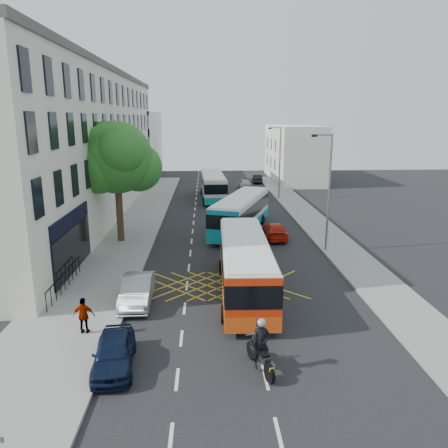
{
  "coord_description": "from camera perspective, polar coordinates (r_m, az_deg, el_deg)",
  "views": [
    {
      "loc": [
        -2.11,
        -16.99,
        9.19
      ],
      "look_at": [
        -0.88,
        11.47,
        2.2
      ],
      "focal_mm": 35.0,
      "sensor_mm": 36.0,
      "label": 1
    }
  ],
  "objects": [
    {
      "name": "parked_car_silver",
      "position": [
        22.69,
        -11.26,
        -8.51
      ],
      "size": [
        1.54,
        4.19,
        1.37
      ],
      "primitive_type": "imported",
      "rotation": [
        0.0,
        0.0,
        0.02
      ],
      "color": "#94979B",
      "rests_on": "ground"
    },
    {
      "name": "ground",
      "position": [
        19.43,
        4.19,
        -14.48
      ],
      "size": [
        120.0,
        120.0,
        0.0
      ],
      "primitive_type": "plane",
      "color": "black",
      "rests_on": "ground"
    },
    {
      "name": "terrace_main",
      "position": [
        43.22,
        -18.72,
        9.85
      ],
      "size": [
        8.3,
        45.0,
        13.5
      ],
      "color": "beige",
      "rests_on": "ground"
    },
    {
      "name": "pedestrian_far",
      "position": [
        19.95,
        -17.83,
        -11.33
      ],
      "size": [
        0.94,
        0.41,
        1.6
      ],
      "primitive_type": "imported",
      "rotation": [
        0.0,
        0.0,
        3.12
      ],
      "color": "gray",
      "rests_on": "pavement_left"
    },
    {
      "name": "red_hatchback",
      "position": [
        34.14,
        6.59,
        -0.86
      ],
      "size": [
        1.71,
        4.19,
        1.21
      ],
      "primitive_type": "imported",
      "rotation": [
        0.0,
        0.0,
        3.14
      ],
      "color": "#BA1A07",
      "rests_on": "ground"
    },
    {
      "name": "bus_near",
      "position": [
        23.24,
        2.73,
        -5.4
      ],
      "size": [
        2.78,
        10.56,
        2.96
      ],
      "rotation": [
        0.0,
        0.0,
        -0.02
      ],
      "color": "silver",
      "rests_on": "ground"
    },
    {
      "name": "distant_car_dark",
      "position": [
        63.13,
        4.37,
        5.95
      ],
      "size": [
        1.55,
        3.83,
        1.24
      ],
      "primitive_type": "imported",
      "rotation": [
        0.0,
        0.0,
        3.08
      ],
      "color": "black",
      "rests_on": "ground"
    },
    {
      "name": "parked_car_blue",
      "position": [
        17.53,
        -14.18,
        -15.92
      ],
      "size": [
        1.82,
        3.79,
        1.25
      ],
      "primitive_type": "imported",
      "rotation": [
        0.0,
        0.0,
        0.1
      ],
      "color": "black",
      "rests_on": "ground"
    },
    {
      "name": "street_tree",
      "position": [
        32.72,
        -13.89,
        8.31
      ],
      "size": [
        6.3,
        5.7,
        8.8
      ],
      "color": "#382619",
      "rests_on": "pavement_left"
    },
    {
      "name": "bus_mid",
      "position": [
        35.7,
        2.23,
        1.43
      ],
      "size": [
        5.79,
        10.73,
        2.96
      ],
      "rotation": [
        0.0,
        0.0,
        -0.34
      ],
      "color": "silver",
      "rests_on": "ground"
    },
    {
      "name": "railings",
      "position": [
        25.02,
        -20.12,
        -6.88
      ],
      "size": [
        0.08,
        5.6,
        1.14
      ],
      "primitive_type": null,
      "color": "black",
      "rests_on": "pavement_left"
    },
    {
      "name": "distant_car_grey",
      "position": [
        63.16,
        -0.87,
        5.95
      ],
      "size": [
        2.07,
        4.25,
        1.16
      ],
      "primitive_type": "imported",
      "rotation": [
        0.0,
        0.0,
        0.03
      ],
      "color": "#3E3F45",
      "rests_on": "ground"
    },
    {
      "name": "terrace_far",
      "position": [
        73.08,
        -12.03,
        10.21
      ],
      "size": [
        8.0,
        20.0,
        10.0
      ],
      "primitive_type": "cube",
      "color": "silver",
      "rests_on": "ground"
    },
    {
      "name": "building_right",
      "position": [
        66.5,
        9.02,
        9.15
      ],
      "size": [
        6.0,
        18.0,
        8.0
      ],
      "primitive_type": "cube",
      "color": "silver",
      "rests_on": "ground"
    },
    {
      "name": "bus_far",
      "position": [
        50.16,
        -1.44,
        5.02
      ],
      "size": [
        2.93,
        10.57,
        2.94
      ],
      "rotation": [
        0.0,
        0.0,
        0.04
      ],
      "color": "silver",
      "rests_on": "ground"
    },
    {
      "name": "pavement_right",
      "position": [
        34.62,
        13.74,
        -1.88
      ],
      "size": [
        3.0,
        70.0,
        0.15
      ],
      "primitive_type": "cube",
      "color": "gray",
      "rests_on": "ground"
    },
    {
      "name": "lamp_near",
      "position": [
        30.5,
        13.41,
        4.79
      ],
      "size": [
        1.45,
        0.15,
        8.0
      ],
      "color": "slate",
      "rests_on": "pavement_right"
    },
    {
      "name": "pavement_left",
      "position": [
        33.87,
        -13.26,
        -2.2
      ],
      "size": [
        5.0,
        70.0,
        0.15
      ],
      "primitive_type": "cube",
      "color": "gray",
      "rests_on": "ground"
    },
    {
      "name": "lamp_far",
      "position": [
        49.9,
        7.2,
        8.42
      ],
      "size": [
        1.45,
        0.15,
        8.0
      ],
      "color": "slate",
      "rests_on": "pavement_right"
    },
    {
      "name": "motorbike",
      "position": [
        16.72,
        4.81,
        -15.63
      ],
      "size": [
        0.92,
        2.32,
        2.11
      ],
      "rotation": [
        0.0,
        0.0,
        0.29
      ],
      "color": "black",
      "rests_on": "ground"
    },
    {
      "name": "distant_car_silver",
      "position": [
        57.65,
        2.74,
        5.26
      ],
      "size": [
        1.73,
        3.9,
        1.31
      ],
      "primitive_type": "imported",
      "rotation": [
        0.0,
        0.0,
        3.19
      ],
      "color": "#B6B9BE",
      "rests_on": "ground"
    }
  ]
}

